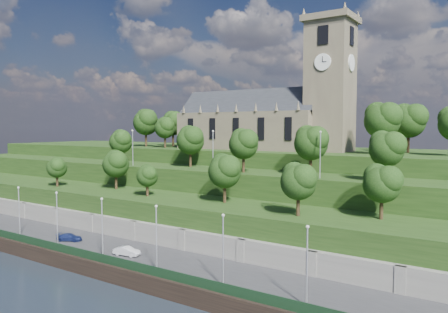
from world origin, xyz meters
The scene contains 16 objects.
ground centered at (0.00, 0.00, 0.00)m, with size 320.00×320.00×0.00m, color black.
promenade centered at (0.00, 6.00, 1.00)m, with size 160.00×12.00×2.00m, color #2D2D30.
quay_wall centered at (0.00, -0.05, 1.10)m, with size 160.00×0.50×2.20m, color black.
fence centered at (0.00, 0.60, 2.60)m, with size 160.00×0.10×1.20m, color #17341C.
retaining_wall centered at (0.00, 11.97, 2.50)m, with size 160.00×2.10×5.00m.
embankment_lower centered at (0.00, 18.00, 4.00)m, with size 160.00×12.00×8.00m, color #1C3511.
embankment_upper centered at (0.00, 29.00, 6.00)m, with size 160.00×10.00×12.00m, color #1C3511.
hilltop centered at (0.00, 50.00, 7.50)m, with size 160.00×32.00×15.00m, color #1C3511.
church centered at (0.79, 45.98, 22.52)m, with size 38.60×12.35×27.60m.
trees_lower centered at (3.53, 18.37, 12.81)m, with size 66.45×8.91×7.70m.
trees_upper centered at (3.92, 28.34, 17.30)m, with size 60.49×8.30×8.17m.
trees_hilltop centered at (1.92, 44.73, 21.08)m, with size 74.58×15.53×9.39m.
lamp_posts_promenade centered at (-2.00, 2.50, 6.72)m, with size 60.36×0.36×8.21m.
lamp_posts_upper centered at (0.00, 26.00, 16.23)m, with size 40.36×0.36×7.27m.
car_middle centered at (0.36, 4.71, 2.63)m, with size 1.34×3.83×1.26m, color #ACABB0.
car_right centered at (-12.90, 5.23, 2.58)m, with size 1.61×3.97×1.15m, color navy.
Camera 1 is at (44.71, -37.14, 19.80)m, focal length 35.00 mm.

